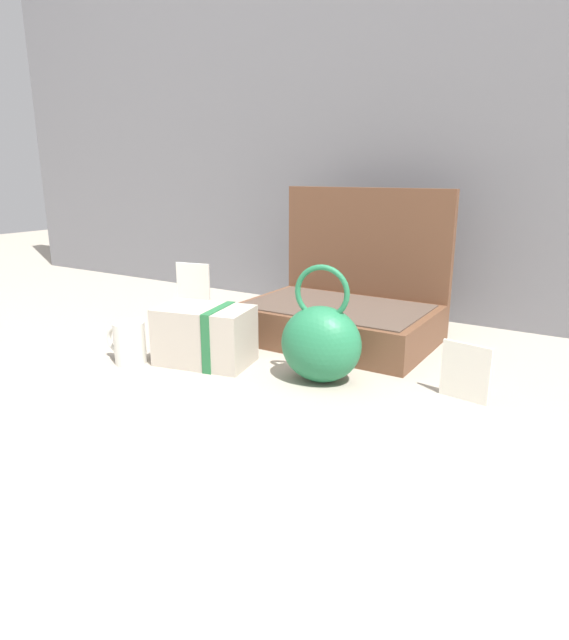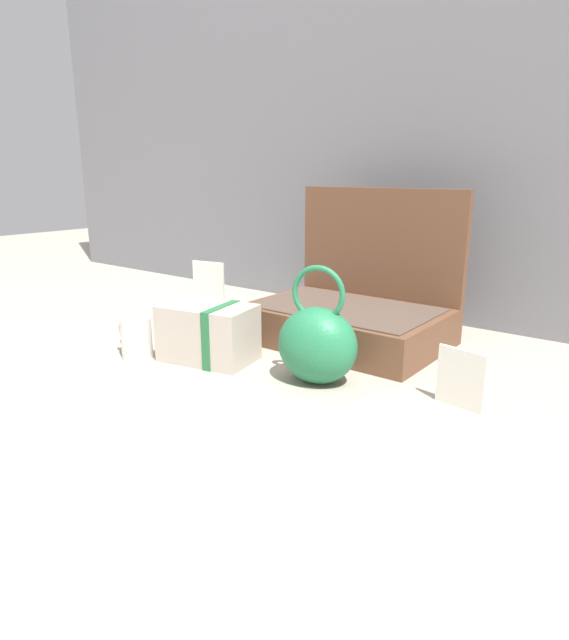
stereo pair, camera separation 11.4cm
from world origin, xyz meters
The scene contains 8 objects.
ground_plane centered at (0.00, 0.00, 0.00)m, with size 6.00×6.00×0.00m, color #9E9384.
back_wall centered at (0.00, 0.58, 0.70)m, with size 3.20×0.06×1.40m, color slate.
open_suitcase centered at (0.02, 0.25, 0.08)m, with size 0.46×0.33×0.37m.
teal_pouch_handbag centered at (0.11, -0.04, 0.08)m, with size 0.19×0.15×0.24m.
cream_toiletry_bag centered at (-0.16, -0.08, 0.06)m, with size 0.23×0.17×0.13m.
coffee_mug centered at (-0.31, -0.17, 0.05)m, with size 0.11×0.07×0.09m.
info_card_left centered at (0.38, 0.02, 0.06)m, with size 0.09×0.01×0.11m, color silver.
poster_card_right centered at (-0.40, 0.16, 0.08)m, with size 0.10×0.01×0.17m, color white.
Camera 2 is at (0.69, -0.89, 0.41)m, focal length 30.33 mm.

